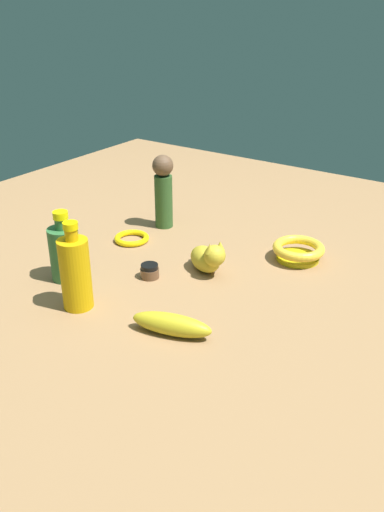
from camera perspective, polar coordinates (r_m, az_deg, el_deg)
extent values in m
plane|color=#936D47|center=(1.29, 0.00, -2.49)|extent=(2.00, 2.00, 0.00)
cylinder|color=#D29C09|center=(1.17, -12.33, -1.90)|extent=(0.07, 0.07, 0.16)
cylinder|color=#D29C09|center=(1.13, -12.77, 2.25)|extent=(0.03, 0.03, 0.03)
cylinder|color=yellow|center=(1.12, -12.88, 3.19)|extent=(0.03, 0.03, 0.01)
cylinder|color=#2F5425|center=(1.56, -3.05, 5.84)|extent=(0.07, 0.07, 0.15)
sphere|color=brown|center=(1.52, -3.14, 9.62)|extent=(0.06, 0.06, 0.06)
ellipsoid|color=gold|center=(1.08, -2.19, -7.31)|extent=(0.17, 0.09, 0.05)
ellipsoid|color=gold|center=(1.31, 1.49, -0.35)|extent=(0.11, 0.10, 0.06)
sphere|color=gold|center=(1.27, 2.44, 0.04)|extent=(0.05, 0.05, 0.05)
cone|color=gold|center=(1.27, 3.02, 1.08)|extent=(0.02, 0.02, 0.02)
cone|color=gold|center=(1.25, 1.89, 0.81)|extent=(0.02, 0.02, 0.02)
ellipsoid|color=gold|center=(1.35, 0.55, -0.09)|extent=(0.05, 0.04, 0.02)
cylinder|color=gold|center=(1.41, 11.22, -0.18)|extent=(0.11, 0.11, 0.01)
torus|color=yellow|center=(1.40, 11.32, 0.83)|extent=(0.13, 0.13, 0.02)
cylinder|color=#2E6835|center=(1.30, -13.43, 0.22)|extent=(0.07, 0.07, 0.13)
cylinder|color=#2E6835|center=(1.27, -13.79, 3.37)|extent=(0.03, 0.03, 0.03)
cylinder|color=#F4E808|center=(1.26, -13.89, 4.27)|extent=(0.04, 0.04, 0.02)
cylinder|color=brown|center=(1.30, -4.54, -1.81)|extent=(0.05, 0.05, 0.02)
cylinder|color=#CFCD0E|center=(1.29, -4.56, -1.42)|extent=(0.04, 0.04, 0.00)
cylinder|color=black|center=(1.29, -4.57, -1.13)|extent=(0.04, 0.04, 0.01)
torus|color=yellow|center=(1.49, -6.46, 1.90)|extent=(0.10, 0.10, 0.02)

